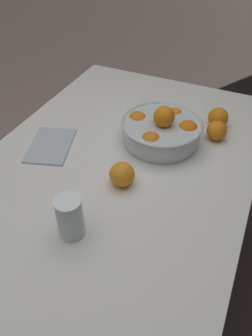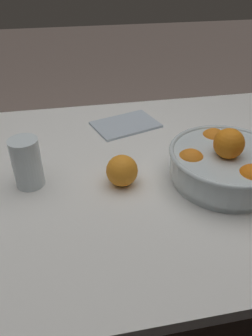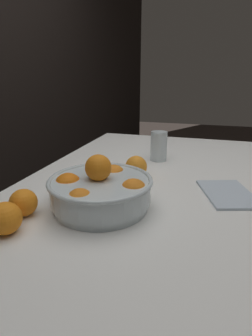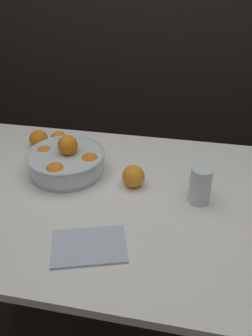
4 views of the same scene
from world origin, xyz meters
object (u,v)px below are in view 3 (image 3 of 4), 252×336
Objects in this scene: fruit_bowl at (100,190)px; orange_loose_near_bowl at (23,203)px; orange_loose_front at (136,167)px; orange_loose_aside at (5,218)px; juice_glass at (159,148)px.

orange_loose_near_bowl is at bearing 119.50° from fruit_bowl.
orange_loose_front is at bearing -30.78° from orange_loose_near_bowl.
orange_loose_front reaches higher than orange_loose_near_bowl.
orange_loose_front reaches higher than orange_loose_aside.
orange_loose_aside is at bearing 160.11° from juice_glass.
fruit_bowl is 0.26m from orange_loose_front.
fruit_bowl reaches higher than orange_loose_near_bowl.
orange_loose_near_bowl is at bearing 9.28° from orange_loose_aside.
juice_glass is at bearing -9.24° from fruit_bowl.
orange_loose_near_bowl is (-0.59, 0.26, -0.02)m from juice_glass.
fruit_bowl is 0.50m from juice_glass.
orange_loose_front is (-0.23, 0.04, -0.02)m from juice_glass.
orange_loose_aside is (-0.68, 0.25, -0.02)m from juice_glass.
orange_loose_near_bowl is 0.91× the size of orange_loose_front.
fruit_bowl is 0.21m from orange_loose_near_bowl.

